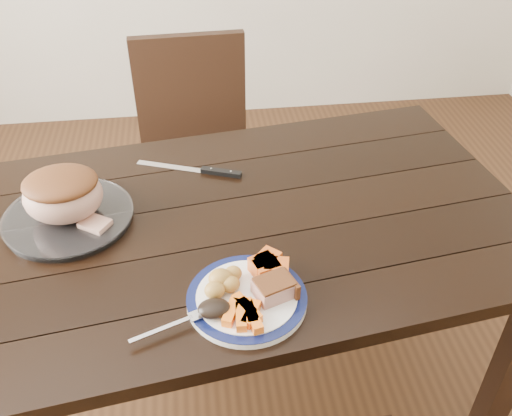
{
  "coord_description": "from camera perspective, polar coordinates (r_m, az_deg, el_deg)",
  "views": [
    {
      "loc": [
        -0.06,
        -1.16,
        1.69
      ],
      "look_at": [
        0.08,
        -0.02,
        0.8
      ],
      "focal_mm": 40.0,
      "sensor_mm": 36.0,
      "label": 1
    }
  ],
  "objects": [
    {
      "name": "fork",
      "position": [
        1.22,
        -7.98,
        -11.4
      ],
      "size": [
        0.17,
        0.08,
        0.0
      ],
      "rotation": [
        0.0,
        0.0,
        0.37
      ],
      "color": "silver",
      "rests_on": "dinner_plate"
    },
    {
      "name": "plate_rim",
      "position": [
        1.27,
        -0.93,
        -8.84
      ],
      "size": [
        0.27,
        0.27,
        0.02
      ],
      "primitive_type": "torus",
      "color": "#0C133F",
      "rests_on": "dinner_plate"
    },
    {
      "name": "cut_slice",
      "position": [
        1.49,
        -15.79,
        -1.58
      ],
      "size": [
        0.09,
        0.08,
        0.02
      ],
      "primitive_type": "cube",
      "rotation": [
        0.0,
        0.0,
        -0.58
      ],
      "color": "tan",
      "rests_on": "serving_platter"
    },
    {
      "name": "roasted_potatoes",
      "position": [
        1.27,
        -3.3,
        -7.37
      ],
      "size": [
        0.09,
        0.09,
        0.05
      ],
      "color": "gold",
      "rests_on": "dinner_plate"
    },
    {
      "name": "roast_joint",
      "position": [
        1.52,
        -18.73,
        1.16
      ],
      "size": [
        0.2,
        0.17,
        0.13
      ],
      "primitive_type": "ellipsoid",
      "color": "tan",
      "rests_on": "serving_platter"
    },
    {
      "name": "carving_knife",
      "position": [
        1.67,
        -4.81,
        3.73
      ],
      "size": [
        0.31,
        0.13,
        0.01
      ],
      "rotation": [
        0.0,
        0.0,
        -0.37
      ],
      "color": "silver",
      "rests_on": "dining_table"
    },
    {
      "name": "serving_platter",
      "position": [
        1.56,
        -18.2,
        -0.99
      ],
      "size": [
        0.32,
        0.32,
        0.02
      ],
      "primitive_type": "cylinder",
      "color": "white",
      "rests_on": "dining_table"
    },
    {
      "name": "pork_slice",
      "position": [
        1.26,
        1.8,
        -8.05
      ],
      "size": [
        0.1,
        0.09,
        0.04
      ],
      "primitive_type": "cube",
      "rotation": [
        0.0,
        0.0,
        0.36
      ],
      "color": "tan",
      "rests_on": "dinner_plate"
    },
    {
      "name": "dark_mushroom",
      "position": [
        1.22,
        -4.21,
        -9.99
      ],
      "size": [
        0.07,
        0.05,
        0.03
      ],
      "primitive_type": "ellipsoid",
      "color": "black",
      "rests_on": "dinner_plate"
    },
    {
      "name": "ground",
      "position": [
        2.05,
        -2.41,
        -17.79
      ],
      "size": [
        4.0,
        4.0,
        0.0
      ],
      "primitive_type": "plane",
      "color": "#472B16",
      "rests_on": "ground"
    },
    {
      "name": "dinner_plate",
      "position": [
        1.28,
        -0.93,
        -9.1
      ],
      "size": [
        0.27,
        0.27,
        0.02
      ],
      "primitive_type": "cylinder",
      "color": "white",
      "rests_on": "dining_table"
    },
    {
      "name": "chair_far",
      "position": [
        2.22,
        -6.02,
        6.0
      ],
      "size": [
        0.44,
        0.45,
        0.93
      ],
      "rotation": [
        0.0,
        0.0,
        3.19
      ],
      "color": "black",
      "rests_on": "ground"
    },
    {
      "name": "pumpkin_wedges",
      "position": [
        1.3,
        1.24,
        -5.83
      ],
      "size": [
        0.1,
        0.09,
        0.04
      ],
      "color": "orange",
      "rests_on": "dinner_plate"
    },
    {
      "name": "dining_table",
      "position": [
        1.55,
        -3.03,
        -3.95
      ],
      "size": [
        1.71,
        1.11,
        0.75
      ],
      "rotation": [
        0.0,
        0.0,
        0.14
      ],
      "color": "black",
      "rests_on": "ground"
    },
    {
      "name": "carrot_batons",
      "position": [
        1.22,
        -1.04,
        -10.46
      ],
      "size": [
        0.09,
        0.11,
        0.02
      ],
      "color": "orange",
      "rests_on": "dinner_plate"
    }
  ]
}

